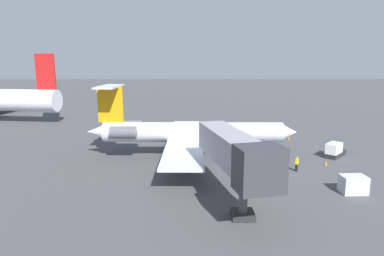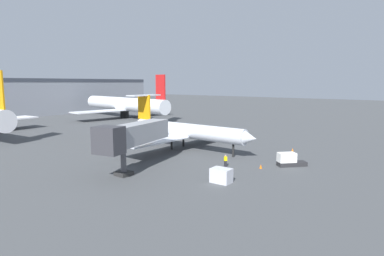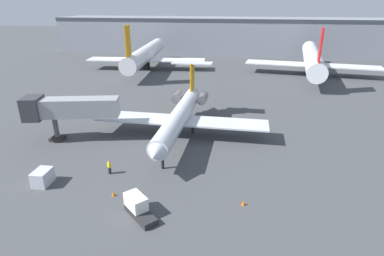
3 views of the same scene
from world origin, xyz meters
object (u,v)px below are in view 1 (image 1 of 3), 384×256
object	(u,v)px
traffic_cone_near	(326,163)
traffic_cone_mid	(289,138)
ground_crew_marshaller	(297,164)
regional_jet	(185,132)
jet_bridge	(237,154)
cargo_container_uld	(353,184)
baggage_tug_lead	(335,151)

from	to	relation	value
traffic_cone_near	traffic_cone_mid	distance (m)	13.33
traffic_cone_near	traffic_cone_mid	world-z (taller)	same
ground_crew_marshaller	traffic_cone_near	bearing A→B (deg)	-62.49
regional_jet	traffic_cone_near	distance (m)	17.56
jet_bridge	cargo_container_uld	distance (m)	12.68
baggage_tug_lead	traffic_cone_near	distance (m)	4.39
traffic_cone_near	baggage_tug_lead	bearing A→B (deg)	-35.48
cargo_container_uld	traffic_cone_mid	world-z (taller)	cargo_container_uld
baggage_tug_lead	regional_jet	bearing A→B (deg)	89.46
regional_jet	traffic_cone_mid	size ratio (longest dim) A/B	49.26
jet_bridge	traffic_cone_near	xyz separation A→B (m)	(11.92, -12.43, -4.52)
traffic_cone_mid	ground_crew_marshaller	bearing A→B (deg)	166.86
cargo_container_uld	baggage_tug_lead	bearing A→B (deg)	-15.79
regional_jet	traffic_cone_mid	distance (m)	19.13
traffic_cone_near	regional_jet	bearing A→B (deg)	77.53
baggage_tug_lead	traffic_cone_mid	xyz separation A→B (m)	(9.76, 3.14, -0.56)
jet_bridge	ground_crew_marshaller	distance (m)	13.31
baggage_tug_lead	traffic_cone_near	bearing A→B (deg)	144.52
cargo_container_uld	traffic_cone_near	size ratio (longest dim) A/B	4.31
jet_bridge	traffic_cone_mid	world-z (taller)	jet_bridge
regional_jet	cargo_container_uld	xyz separation A→B (m)	(-12.24, -16.00, -2.50)
regional_jet	cargo_container_uld	distance (m)	20.30
traffic_cone_near	traffic_cone_mid	size ratio (longest dim) A/B	1.00
ground_crew_marshaller	traffic_cone_mid	xyz separation A→B (m)	(15.52, -3.62, -0.58)
regional_jet	ground_crew_marshaller	bearing A→B (deg)	-115.14
traffic_cone_near	traffic_cone_mid	bearing A→B (deg)	2.61
jet_bridge	traffic_cone_mid	bearing A→B (deg)	-25.11
baggage_tug_lead	traffic_cone_mid	size ratio (longest dim) A/B	7.06
ground_crew_marshaller	regional_jet	bearing A→B (deg)	64.86
traffic_cone_near	cargo_container_uld	bearing A→B (deg)	174.11
regional_jet	baggage_tug_lead	distance (m)	19.57
ground_crew_marshaller	traffic_cone_near	xyz separation A→B (m)	(2.20, -4.23, -0.58)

